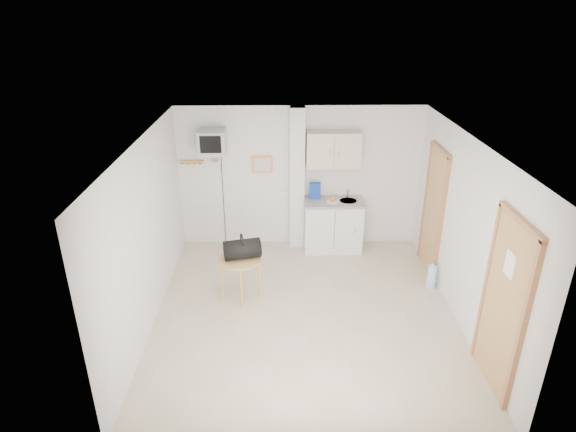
{
  "coord_description": "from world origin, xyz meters",
  "views": [
    {
      "loc": [
        -0.34,
        -5.68,
        4.05
      ],
      "look_at": [
        -0.23,
        0.6,
        1.25
      ],
      "focal_mm": 30.0,
      "sensor_mm": 36.0,
      "label": 1
    }
  ],
  "objects_px": {
    "crt_television": "(212,143)",
    "water_bottle": "(431,277)",
    "round_table": "(240,263)",
    "duffel_bag": "(242,249)"
  },
  "relations": [
    {
      "from": "crt_television",
      "to": "round_table",
      "type": "bearing_deg",
      "value": -72.0
    },
    {
      "from": "round_table",
      "to": "duffel_bag",
      "type": "distance_m",
      "value": 0.24
    },
    {
      "from": "duffel_bag",
      "to": "crt_television",
      "type": "bearing_deg",
      "value": 95.37
    },
    {
      "from": "round_table",
      "to": "duffel_bag",
      "type": "height_order",
      "value": "duffel_bag"
    },
    {
      "from": "duffel_bag",
      "to": "water_bottle",
      "type": "distance_m",
      "value": 2.95
    },
    {
      "from": "round_table",
      "to": "crt_television",
      "type": "bearing_deg",
      "value": 108.0
    },
    {
      "from": "duffel_bag",
      "to": "water_bottle",
      "type": "bearing_deg",
      "value": -9.99
    },
    {
      "from": "crt_television",
      "to": "water_bottle",
      "type": "bearing_deg",
      "value": -21.63
    },
    {
      "from": "duffel_bag",
      "to": "round_table",
      "type": "bearing_deg",
      "value": -175.61
    },
    {
      "from": "crt_television",
      "to": "round_table",
      "type": "height_order",
      "value": "crt_television"
    }
  ]
}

